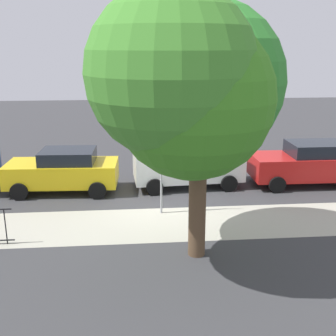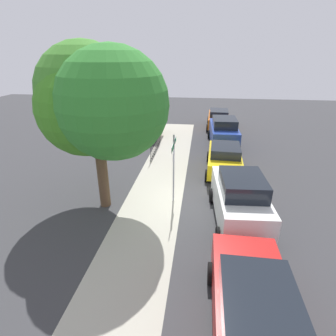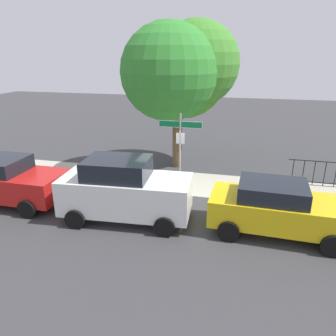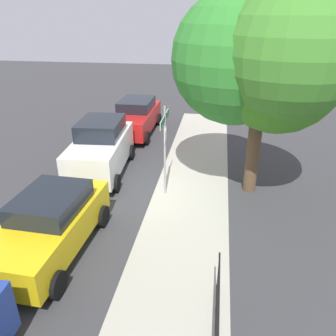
{
  "view_description": "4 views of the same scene",
  "coord_description": "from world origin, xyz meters",
  "px_view_note": "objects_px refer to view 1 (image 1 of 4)",
  "views": [
    {
      "loc": [
        0.94,
        13.35,
        5.37
      ],
      "look_at": [
        -0.25,
        -0.29,
        1.35
      ],
      "focal_mm": 44.87,
      "sensor_mm": 36.0,
      "label": 1
    },
    {
      "loc": [
        -10.35,
        -0.7,
        6.22
      ],
      "look_at": [
        0.6,
        0.72,
        1.36
      ],
      "focal_mm": 28.25,
      "sensor_mm": 36.0,
      "label": 2
    },
    {
      "loc": [
        2.38,
        -11.39,
        5.25
      ],
      "look_at": [
        -0.3,
        -0.2,
        1.15
      ],
      "focal_mm": 34.68,
      "sensor_mm": 36.0,
      "label": 3
    },
    {
      "loc": [
        10.27,
        2.07,
        5.89
      ],
      "look_at": [
        0.68,
        0.6,
        1.29
      ],
      "focal_mm": 36.07,
      "sensor_mm": 36.0,
      "label": 4
    }
  ],
  "objects_px": {
    "car_red": "(310,163)",
    "car_white": "(189,161)",
    "street_sign": "(161,150)",
    "shade_tree": "(191,84)",
    "car_yellow": "(64,170)"
  },
  "relations": [
    {
      "from": "street_sign",
      "to": "shade_tree",
      "type": "height_order",
      "value": "shade_tree"
    },
    {
      "from": "street_sign",
      "to": "car_white",
      "type": "xyz_separation_m",
      "value": [
        -1.28,
        -2.7,
        -1.13
      ]
    },
    {
      "from": "street_sign",
      "to": "car_yellow",
      "type": "bearing_deg",
      "value": -34.98
    },
    {
      "from": "car_red",
      "to": "car_white",
      "type": "xyz_separation_m",
      "value": [
        4.81,
        -0.2,
        0.16
      ]
    },
    {
      "from": "street_sign",
      "to": "car_yellow",
      "type": "xyz_separation_m",
      "value": [
        3.52,
        -2.46,
        -1.33
      ]
    },
    {
      "from": "car_red",
      "to": "shade_tree",
      "type": "bearing_deg",
      "value": 44.87
    },
    {
      "from": "shade_tree",
      "to": "car_white",
      "type": "distance_m",
      "value": 6.67
    },
    {
      "from": "street_sign",
      "to": "shade_tree",
      "type": "distance_m",
      "value": 3.8
    },
    {
      "from": "street_sign",
      "to": "car_red",
      "type": "bearing_deg",
      "value": -157.72
    },
    {
      "from": "street_sign",
      "to": "car_yellow",
      "type": "distance_m",
      "value": 4.49
    },
    {
      "from": "car_white",
      "to": "car_yellow",
      "type": "height_order",
      "value": "car_white"
    },
    {
      "from": "shade_tree",
      "to": "car_yellow",
      "type": "xyz_separation_m",
      "value": [
        4.03,
        -5.43,
        -3.64
      ]
    },
    {
      "from": "shade_tree",
      "to": "car_red",
      "type": "distance_m",
      "value": 8.59
    },
    {
      "from": "street_sign",
      "to": "shade_tree",
      "type": "relative_size",
      "value": 0.47
    },
    {
      "from": "shade_tree",
      "to": "car_white",
      "type": "bearing_deg",
      "value": -97.7
    }
  ]
}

